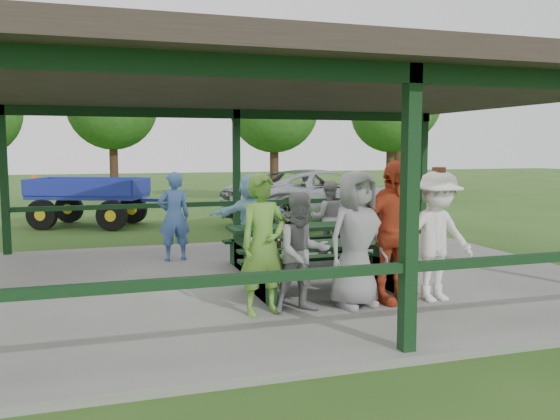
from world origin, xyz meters
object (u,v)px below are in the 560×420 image
object	(u,v)px
contestant_red	(392,232)
spectator_grey	(328,218)
contestant_white_fedora	(437,236)
spectator_blue	(174,216)
pickup_truck	(321,196)
picnic_table_far	(295,241)
picnic_table_near	(325,262)
contestant_grey_left	(302,253)
contestant_grey_mid	(356,239)
farm_trailer	(89,201)
contestant_green	(263,244)
spectator_lblue	(251,217)

from	to	relation	value
contestant_red	spectator_grey	bearing A→B (deg)	70.79
contestant_white_fedora	spectator_blue	xyz separation A→B (m)	(-3.10, 4.15, -0.07)
contestant_white_fedora	pickup_truck	distance (m)	9.50
picnic_table_far	spectator_blue	distance (m)	2.41
picnic_table_near	contestant_grey_left	xyz separation A→B (m)	(-0.67, -0.86, 0.32)
picnic_table_near	contestant_grey_mid	bearing A→B (deg)	-82.67
contestant_grey_left	spectator_blue	bearing A→B (deg)	102.64
picnic_table_far	pickup_truck	size ratio (longest dim) A/B	0.42
picnic_table_near	contestant_red	world-z (taller)	contestant_red
farm_trailer	contestant_grey_left	bearing A→B (deg)	-52.44
spectator_grey	contestant_green	bearing A→B (deg)	75.03
spectator_blue	farm_trailer	distance (m)	6.64
contestant_grey_mid	pickup_truck	xyz separation A→B (m)	(3.18, 9.25, -0.22)
picnic_table_far	contestant_white_fedora	distance (m)	3.12
contestant_green	pickup_truck	size ratio (longest dim) A/B	0.31
contestant_grey_mid	contestant_white_fedora	bearing A→B (deg)	-15.64
picnic_table_near	contestant_green	world-z (taller)	contestant_green
contestant_grey_left	spectator_blue	distance (m)	4.28
spectator_lblue	pickup_truck	world-z (taller)	spectator_lblue
pickup_truck	spectator_grey	bearing A→B (deg)	144.60
contestant_grey_mid	pickup_truck	distance (m)	9.79
picnic_table_far	contestant_white_fedora	size ratio (longest dim) A/B	1.28
contestant_green	picnic_table_near	bearing A→B (deg)	19.92
picnic_table_far	spectator_lblue	bearing A→B (deg)	125.02
spectator_grey	farm_trailer	distance (m)	8.20
contestant_white_fedora	spectator_lblue	size ratio (longest dim) A/B	1.13
contestant_grey_left	spectator_lblue	bearing A→B (deg)	83.08
contestant_white_fedora	farm_trailer	size ratio (longest dim) A/B	0.45
contestant_green	spectator_lblue	size ratio (longest dim) A/B	1.09
picnic_table_near	farm_trailer	distance (m)	10.27
picnic_table_far	spectator_lblue	size ratio (longest dim) A/B	1.45
picnic_table_near	contestant_white_fedora	world-z (taller)	contestant_white_fedora
contestant_red	spectator_blue	xyz separation A→B (m)	(-2.45, 4.06, -0.14)
contestant_red	spectator_blue	bearing A→B (deg)	110.94
spectator_blue	contestant_green	bearing A→B (deg)	91.85
picnic_table_far	farm_trailer	size ratio (longest dim) A/B	0.57
contestant_grey_left	contestant_red	world-z (taller)	contestant_red
pickup_truck	farm_trailer	size ratio (longest dim) A/B	1.38
picnic_table_near	spectator_blue	size ratio (longest dim) A/B	1.38
contestant_grey_left	spectator_grey	bearing A→B (deg)	60.63
contestant_white_fedora	contestant_grey_mid	bearing A→B (deg)	171.59
picnic_table_far	spectator_lblue	world-z (taller)	spectator_lblue
contestant_red	spectator_lblue	world-z (taller)	contestant_red
contestant_green	picnic_table_far	bearing A→B (deg)	49.32
contestant_green	farm_trailer	world-z (taller)	contestant_green
picnic_table_near	contestant_grey_left	world-z (taller)	contestant_grey_left
picnic_table_near	spectator_grey	xyz separation A→B (m)	(1.27, 2.93, 0.28)
contestant_green	contestant_red	bearing A→B (deg)	-13.89
spectator_blue	farm_trailer	xyz separation A→B (m)	(-1.54, 6.46, -0.21)
contestant_red	picnic_table_far	bearing A→B (deg)	88.73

